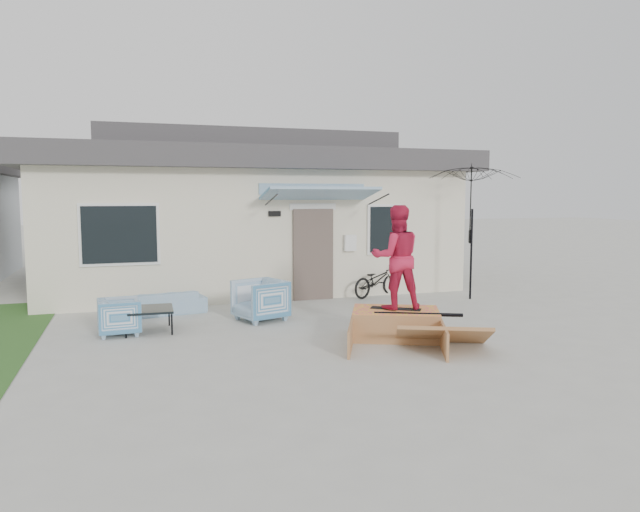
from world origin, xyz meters
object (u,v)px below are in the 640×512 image
object	(u,v)px
armchair_left	(120,315)
skater	(396,255)
coffee_table	(148,320)
skateboard	(396,308)
skate_ramp	(396,324)
loveseat	(166,299)
bicycle	(376,277)
patio_umbrella	(472,224)
armchair_right	(260,298)

from	to	relation	value
armchair_left	skater	distance (m)	4.86
coffee_table	skateboard	distance (m)	4.35
skate_ramp	armchair_left	bearing A→B (deg)	-176.46
loveseat	skater	distance (m)	4.97
loveseat	bicycle	world-z (taller)	bicycle
bicycle	patio_umbrella	size ratio (longest dim) A/B	0.59
loveseat	armchair_left	world-z (taller)	armchair_left
coffee_table	loveseat	bearing A→B (deg)	75.90
skateboard	skater	world-z (taller)	skater
bicycle	skater	world-z (taller)	skater
skater	coffee_table	bearing A→B (deg)	-13.24
armchair_right	skater	bearing A→B (deg)	23.99
skater	skate_ramp	bearing A→B (deg)	75.98
armchair_left	skate_ramp	bearing A→B (deg)	-114.77
skateboard	skate_ramp	bearing A→B (deg)	-79.62
skateboard	skater	size ratio (longest dim) A/B	0.48
armchair_left	skateboard	bearing A→B (deg)	-114.20
coffee_table	skate_ramp	size ratio (longest dim) A/B	0.44
skateboard	armchair_right	bearing A→B (deg)	167.77
bicycle	skate_ramp	world-z (taller)	bicycle
bicycle	armchair_left	bearing A→B (deg)	86.33
coffee_table	skateboard	xyz separation A→B (m)	(3.99, -1.72, 0.29)
armchair_left	skater	bearing A→B (deg)	-114.20
loveseat	skate_ramp	xyz separation A→B (m)	(3.58, -3.29, -0.07)
armchair_right	patio_umbrella	distance (m)	5.38
loveseat	skater	size ratio (longest dim) A/B	0.91
coffee_table	armchair_right	bearing A→B (deg)	8.30
bicycle	skater	bearing A→B (deg)	136.78
loveseat	armchair_left	xyz separation A→B (m)	(-0.86, -1.62, 0.04)
loveseat	patio_umbrella	xyz separation A→B (m)	(6.86, -0.42, 1.44)
coffee_table	skater	size ratio (longest dim) A/B	0.48
coffee_table	skater	xyz separation A→B (m)	(3.99, -1.72, 1.19)
bicycle	skate_ramp	size ratio (longest dim) A/B	0.78
patio_umbrella	skater	xyz separation A→B (m)	(-3.26, -2.82, -0.35)
armchair_right	patio_umbrella	bearing A→B (deg)	79.53
armchair_right	patio_umbrella	world-z (taller)	patio_umbrella
coffee_table	patio_umbrella	distance (m)	7.49
loveseat	coffee_table	xyz separation A→B (m)	(-0.38, -1.52, -0.10)
loveseat	coffee_table	world-z (taller)	loveseat
loveseat	armchair_right	xyz separation A→B (m)	(1.70, -1.22, 0.13)
bicycle	skateboard	size ratio (longest dim) A/B	1.76
armchair_left	patio_umbrella	distance (m)	7.93
armchair_left	skate_ramp	world-z (taller)	armchair_left
skate_ramp	skateboard	distance (m)	0.27
loveseat	skater	world-z (taller)	skater
skate_ramp	skateboard	size ratio (longest dim) A/B	2.26
armchair_right	bicycle	xyz separation A→B (m)	(3.20, 1.77, 0.04)
loveseat	skate_ramp	world-z (taller)	loveseat
coffee_table	patio_umbrella	bearing A→B (deg)	8.67
armchair_right	skate_ramp	distance (m)	2.80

